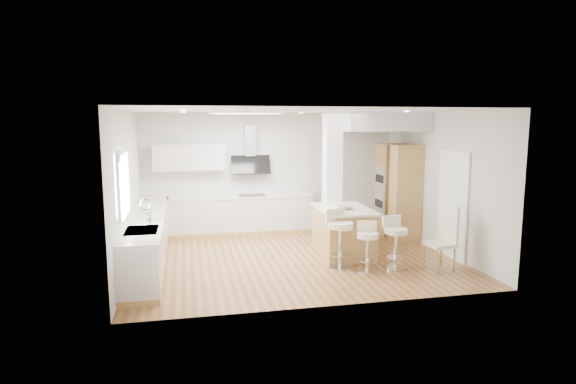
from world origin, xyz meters
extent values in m
plane|color=#986638|center=(0.00, 0.00, 0.00)|extent=(6.00, 6.00, 0.00)
cube|color=silver|center=(0.00, 0.00, 0.00)|extent=(6.00, 5.00, 0.02)
cube|color=silver|center=(0.00, 2.50, 1.40)|extent=(6.00, 0.04, 2.80)
cube|color=silver|center=(-3.00, 0.00, 1.40)|extent=(0.04, 5.00, 2.80)
cube|color=silver|center=(3.00, 0.00, 1.40)|extent=(0.04, 5.00, 2.80)
cube|color=white|center=(-0.80, 0.60, 2.77)|extent=(1.40, 0.95, 0.05)
cube|color=white|center=(-0.80, 0.60, 2.76)|extent=(1.25, 0.80, 0.03)
cylinder|color=white|center=(-2.00, 1.50, 2.78)|extent=(0.10, 0.10, 0.02)
cylinder|color=white|center=(-2.00, -0.50, 2.78)|extent=(0.10, 0.10, 0.02)
cylinder|color=white|center=(0.50, 1.50, 2.78)|extent=(0.10, 0.10, 0.02)
cylinder|color=white|center=(2.00, 1.00, 2.78)|extent=(0.10, 0.10, 0.02)
cylinder|color=white|center=(2.00, -0.50, 2.78)|extent=(0.10, 0.10, 0.02)
cube|color=silver|center=(-2.96, -0.90, 1.65)|extent=(0.03, 1.15, 0.95)
cube|color=white|center=(-2.95, -0.90, 2.15)|extent=(0.04, 1.28, 0.06)
cube|color=white|center=(-2.95, -0.90, 1.15)|extent=(0.04, 1.28, 0.06)
cube|color=white|center=(-2.95, -1.51, 1.65)|extent=(0.04, 0.06, 0.95)
cube|color=white|center=(-2.95, -0.29, 1.65)|extent=(0.04, 0.06, 0.95)
cube|color=#9FA1A6|center=(-2.94, -0.90, 2.08)|extent=(0.03, 1.18, 0.14)
cube|color=#4C453C|center=(2.99, -0.60, 1.00)|extent=(0.02, 0.90, 2.00)
cube|color=white|center=(2.97, -0.60, 1.00)|extent=(0.05, 1.00, 2.10)
cube|color=tan|center=(-2.70, 0.25, 0.05)|extent=(0.60, 4.50, 0.10)
cube|color=beige|center=(-2.70, 0.25, 0.48)|extent=(0.60, 4.50, 0.76)
cube|color=beige|center=(-2.70, 0.25, 0.88)|extent=(0.63, 4.50, 0.04)
cube|color=#A9A9AD|center=(-2.70, -1.00, 0.89)|extent=(0.50, 0.75, 0.02)
cube|color=#A9A9AD|center=(-2.70, -1.18, 0.84)|extent=(0.40, 0.34, 0.10)
cube|color=#A9A9AD|center=(-2.70, -0.82, 0.84)|extent=(0.40, 0.34, 0.10)
cylinder|color=silver|center=(-2.58, -0.70, 1.08)|extent=(0.02, 0.02, 0.36)
torus|color=silver|center=(-2.65, -0.70, 1.26)|extent=(0.18, 0.02, 0.18)
imported|color=#4B944D|center=(-2.65, -0.35, 1.06)|extent=(0.17, 0.12, 0.33)
cube|color=tan|center=(-0.75, 2.20, 0.05)|extent=(3.30, 0.60, 0.10)
cube|color=beige|center=(-0.75, 2.20, 0.48)|extent=(3.30, 0.60, 0.76)
cube|color=beige|center=(-0.75, 2.20, 0.88)|extent=(3.33, 0.63, 0.04)
cube|color=black|center=(-0.50, 2.20, 0.91)|extent=(0.60, 0.40, 0.01)
cube|color=beige|center=(-1.90, 2.33, 1.80)|extent=(1.60, 0.34, 0.60)
cube|color=#A9A9AD|center=(-0.50, 2.40, 2.15)|extent=(0.25, 0.18, 0.70)
cube|color=black|center=(-0.50, 2.32, 1.60)|extent=(0.90, 0.26, 0.44)
cube|color=white|center=(1.05, 0.95, 1.40)|extent=(0.35, 0.35, 2.80)
cube|color=silver|center=(2.10, 1.40, 2.60)|extent=(1.78, 2.20, 0.40)
cube|color=tan|center=(2.68, 1.50, 1.05)|extent=(0.62, 0.62, 2.10)
cube|color=tan|center=(2.68, 0.80, 1.05)|extent=(0.62, 0.40, 2.10)
cube|color=#A9A9AD|center=(2.37, 1.50, 1.30)|extent=(0.02, 0.55, 0.55)
cube|color=#A9A9AD|center=(2.37, 1.50, 0.72)|extent=(0.02, 0.55, 0.55)
cube|color=black|center=(2.36, 1.50, 1.30)|extent=(0.01, 0.45, 0.18)
cube|color=black|center=(2.36, 1.50, 0.72)|extent=(0.01, 0.45, 0.18)
cube|color=tan|center=(1.00, 0.05, 0.44)|extent=(0.97, 1.47, 0.88)
cube|color=beige|center=(1.00, 0.05, 0.91)|extent=(1.06, 1.56, 0.04)
imported|color=gray|center=(1.00, -0.10, 0.96)|extent=(0.28, 0.28, 0.07)
sphere|color=orange|center=(1.04, -0.10, 0.96)|extent=(0.07, 0.07, 0.07)
sphere|color=orange|center=(0.96, -0.08, 0.96)|extent=(0.07, 0.07, 0.07)
sphere|color=olive|center=(1.00, -0.14, 0.96)|extent=(0.07, 0.07, 0.07)
cylinder|color=silver|center=(0.67, -0.79, 0.02)|extent=(0.60, 0.60, 0.03)
cylinder|color=silver|center=(0.67, -0.79, 0.38)|extent=(0.10, 0.10, 0.70)
cylinder|color=silver|center=(0.67, -0.79, 0.24)|extent=(0.47, 0.47, 0.02)
cylinder|color=beige|center=(0.67, -0.79, 0.77)|extent=(0.58, 0.58, 0.11)
cube|color=beige|center=(0.62, -0.62, 0.93)|extent=(0.40, 0.19, 0.24)
cylinder|color=silver|center=(1.07, -1.08, 0.01)|extent=(0.48, 0.48, 0.03)
cylinder|color=silver|center=(1.07, -1.08, 0.31)|extent=(0.08, 0.08, 0.58)
cylinder|color=silver|center=(1.07, -1.08, 0.20)|extent=(0.37, 0.37, 0.01)
cylinder|color=beige|center=(1.07, -1.08, 0.64)|extent=(0.45, 0.45, 0.09)
cube|color=beige|center=(1.11, -0.94, 0.77)|extent=(0.34, 0.13, 0.20)
cylinder|color=silver|center=(1.61, -1.06, 0.01)|extent=(0.48, 0.48, 0.03)
cylinder|color=silver|center=(1.61, -1.06, 0.34)|extent=(0.08, 0.08, 0.62)
cylinder|color=silver|center=(1.61, -1.06, 0.21)|extent=(0.37, 0.37, 0.01)
cylinder|color=beige|center=(1.61, -1.06, 0.69)|extent=(0.46, 0.46, 0.10)
cube|color=beige|center=(1.58, -0.91, 0.83)|extent=(0.37, 0.10, 0.21)
cube|color=beige|center=(2.32, -1.32, 0.47)|extent=(0.51, 0.51, 0.06)
cube|color=beige|center=(2.52, -1.29, 0.80)|extent=(0.10, 0.42, 0.72)
cylinder|color=tan|center=(2.17, -1.52, 0.22)|extent=(0.04, 0.04, 0.44)
cylinder|color=tan|center=(2.12, -1.16, 0.22)|extent=(0.04, 0.04, 0.44)
cylinder|color=tan|center=(2.52, -1.47, 0.22)|extent=(0.04, 0.04, 0.44)
cylinder|color=tan|center=(2.48, -1.12, 0.22)|extent=(0.04, 0.04, 0.44)
camera|label=1|loc=(-1.99, -8.76, 2.61)|focal=30.00mm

